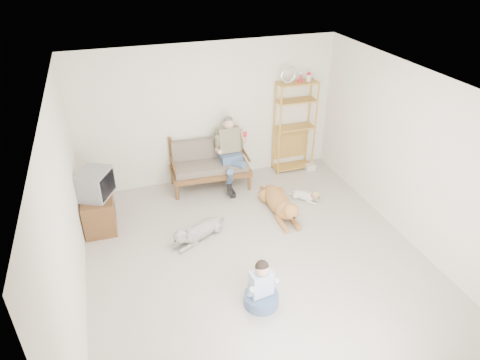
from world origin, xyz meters
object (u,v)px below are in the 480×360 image
object	(u,v)px
tv_stand	(98,210)
golden_retriever	(280,204)
loveseat	(209,163)
etagere	(294,126)

from	to	relation	value
tv_stand	golden_retriever	world-z (taller)	tv_stand
loveseat	tv_stand	xyz separation A→B (m)	(-2.12, -0.70, -0.19)
golden_retriever	tv_stand	bearing A→B (deg)	169.42
etagere	tv_stand	bearing A→B (deg)	-168.10
loveseat	tv_stand	bearing A→B (deg)	-158.18
loveseat	tv_stand	size ratio (longest dim) A/B	1.69
golden_retriever	loveseat	bearing A→B (deg)	126.09
etagere	golden_retriever	xyz separation A→B (m)	(-0.89, -1.48, -0.77)
tv_stand	golden_retriever	bearing A→B (deg)	-10.64
loveseat	golden_retriever	xyz separation A→B (m)	(0.93, -1.35, -0.30)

